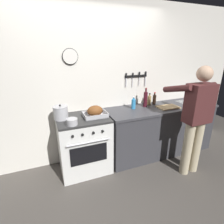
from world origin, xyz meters
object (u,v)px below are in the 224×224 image
Objects in this scene: cutting_board at (168,107)px; bottle_soy_sauce at (154,99)px; roasting_pan at (95,112)px; person_cook at (196,116)px; bottle_vinegar at (149,100)px; bottle_dish_soap at (133,104)px; stock_pot at (61,113)px; stove at (84,144)px; saucepan at (72,122)px; bottle_wine_red at (145,99)px.

cutting_board is 0.30m from bottle_soy_sauce.
roasting_pan reaches higher than cutting_board.
bottle_vinegar is (-0.26, 0.83, 0.04)m from person_cook.
cutting_board is 0.62m from bottle_dish_soap.
roasting_pan is at bearing -10.85° from stock_pot.
stock_pot is at bearing 169.15° from roasting_pan.
stock_pot is 0.62× the size of cutting_board.
stove is at bearing 176.41° from cutting_board.
bottle_vinegar is at bearing 7.48° from stove.
bottle_dish_soap is at bearing -168.73° from bottle_soy_sauce.
bottle_vinegar reaches higher than bottle_dish_soap.
stock_pot reaches higher than stove.
bottle_dish_soap is (0.71, 0.11, 0.01)m from roasting_pan.
roasting_pan is 1.66× the size of bottle_dish_soap.
bottle_vinegar reaches higher than roasting_pan.
roasting_pan is 0.49m from stock_pot.
bottle_soy_sauce is (-0.10, 0.27, 0.08)m from cutting_board.
stock_pot is 1.57m from bottle_vinegar.
bottle_dish_soap is at bearing 15.07° from saucepan.
stove is at bearing -174.90° from bottle_dish_soap.
stock_pot reaches higher than roasting_pan.
roasting_pan is 0.72m from bottle_dish_soap.
bottle_dish_soap is at bearing -166.80° from bottle_vinegar.
cutting_board is (1.67, 0.12, -0.03)m from saucepan.
bottle_dish_soap is at bearing 1.04° from stock_pot.
stove is 0.54× the size of person_cook.
bottle_vinegar is at bearing 130.02° from cutting_board.
person_cook is 0.86m from bottle_soy_sauce.
stove is at bearing -11.16° from stock_pot.
bottle_dish_soap is at bearing 5.10° from stove.
stock_pot is at bearing 112.15° from saucepan.
person_cook is 5.00× the size of bottle_wine_red.
bottle_wine_red is (1.33, 0.32, 0.10)m from saucepan.
bottle_vinegar is at bearing 14.60° from saucepan.
bottle_soy_sauce is (1.68, 0.12, -0.01)m from stock_pot.
bottle_wine_red is at bearing 13.35° from saucepan.
bottle_dish_soap is 0.38m from bottle_vinegar.
person_cook reaches higher than cutting_board.
saucepan is 0.42× the size of cutting_board.
person_cook is at bearing -50.08° from bottle_dish_soap.
bottle_soy_sauce is at bearing 10.01° from roasting_pan.
bottle_wine_red is at bearing 150.08° from cutting_board.
bottle_soy_sauce reaches higher than bottle_dish_soap.
bottle_dish_soap is (0.90, 0.08, 0.54)m from stove.
stove is 2.71× the size of bottle_wine_red.
roasting_pan is 1.59× the size of stock_pot.
roasting_pan is at bearing -170.84° from bottle_dish_soap.
bottle_vinegar reaches higher than saucepan.
bottle_soy_sauce is at bearing 13.91° from saucepan.
bottle_soy_sauce is at bearing 111.00° from cutting_board.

